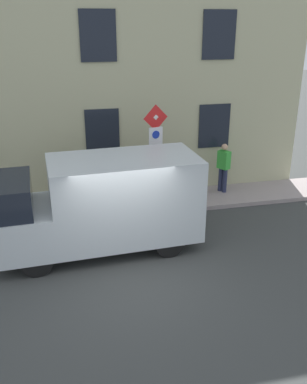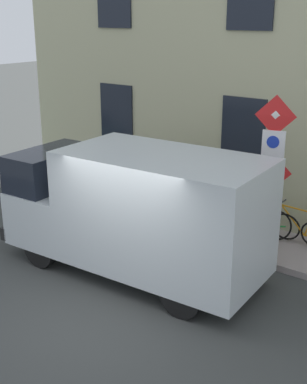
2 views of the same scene
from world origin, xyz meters
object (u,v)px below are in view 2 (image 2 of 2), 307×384
Objects in this scene: bicycle_orange at (300,229)px; delivery_van at (136,209)px; sign_post_stacked at (272,159)px; bicycle_green at (263,220)px; litter_bin at (159,205)px.

delivery_van is at bearing 52.37° from bicycle_orange.
delivery_van is (-1.90, 1.86, -0.88)m from sign_post_stacked.
bicycle_green is at bearing -117.74° from delivery_van.
litter_bin is at bearing -67.61° from delivery_van.
bicycle_orange is 3.28m from litter_bin.
bicycle_orange is at bearing -18.95° from sign_post_stacked.
sign_post_stacked reaches higher than delivery_van.
sign_post_stacked is 0.59× the size of delivery_van.
sign_post_stacked reaches higher than litter_bin.
litter_bin is (0.15, 2.83, -1.63)m from sign_post_stacked.
sign_post_stacked reaches higher than bicycle_orange.
bicycle_green is at bearing -70.12° from litter_bin.
delivery_van reaches higher than litter_bin.
litter_bin is at bearing 16.85° from bicycle_green.
sign_post_stacked is at bearing -137.43° from delivery_van.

